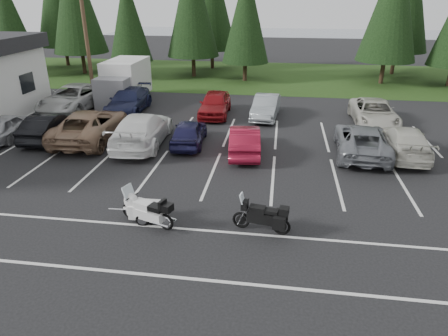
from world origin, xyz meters
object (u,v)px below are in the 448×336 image
car_near_2 (90,125)px  adventure_motorcycle (261,214)px  utility_pole (86,35)px  car_near_4 (189,132)px  car_near_1 (49,126)px  car_far_4 (374,113)px  car_far_2 (215,104)px  car_far_3 (266,107)px  box_truck (122,83)px  car_near_0 (7,126)px  car_far_1 (129,101)px  car_near_5 (244,140)px  car_near_7 (404,141)px  cargo_trailer (145,211)px  car_near_3 (142,129)px  touring_motorcycle (146,207)px  car_far_0 (73,98)px  car_near_6 (362,140)px

car_near_2 → adventure_motorcycle: 12.44m
utility_pole → car_near_4: utility_pole is taller
car_near_1 → car_far_4: bearing=-167.9°
car_near_1 → car_far_2: 10.05m
car_near_1 → car_far_3: bearing=-157.4°
box_truck → car_near_0: (-3.34, -8.38, -0.76)m
car_far_1 → car_far_3: (9.09, 0.08, -0.06)m
car_near_0 → car_far_2: 12.11m
car_near_4 → adventure_motorcycle: 8.93m
adventure_motorcycle → car_near_5: bearing=109.6°
utility_pole → car_near_7: size_ratio=1.84×
car_near_5 → cargo_trailer: car_near_5 is taller
car_near_1 → car_far_1: size_ratio=0.82×
car_near_2 → car_far_1: (0.09, 5.49, -0.06)m
car_far_3 → cargo_trailer: 13.72m
utility_pole → car_near_3: (6.26, -7.75, -3.86)m
car_near_4 → touring_motorcycle: bearing=88.6°
car_far_2 → car_near_2: bearing=-138.2°
adventure_motorcycle → touring_motorcycle: bearing=-168.8°
car_near_1 → car_far_3: 12.86m
car_far_1 → touring_motorcycle: car_far_1 is taller
car_near_2 → touring_motorcycle: 9.80m
car_near_4 → car_near_7: (10.75, 0.03, 0.04)m
cargo_trailer → car_far_0: bearing=123.2°
car_near_0 → car_near_6: (18.73, 0.34, 0.04)m
car_near_1 → touring_motorcycle: 11.17m
car_near_3 → car_far_0: size_ratio=0.96×
car_near_4 → car_near_7: 10.75m
car_near_7 → box_truck: bearing=-21.0°
car_near_0 → car_near_2: bearing=-176.3°
car_far_2 → car_far_3: car_far_2 is taller
car_near_4 → car_near_5: (3.00, -0.83, 0.02)m
car_near_3 → car_near_7: 13.17m
car_near_3 → touring_motorcycle: size_ratio=2.39×
car_near_5 → adventure_motorcycle: (1.24, -7.03, -0.02)m
car_far_0 → car_far_2: (9.69, 0.13, -0.06)m
car_near_7 → car_far_0: 20.70m
car_far_3 → utility_pole: bearing=176.2°
box_truck → car_near_0: size_ratio=1.39×
car_near_0 → car_near_7: (20.77, 0.52, 0.02)m
box_truck → car_near_5: size_ratio=1.34×
car_near_6 → car_far_0: 18.80m
car_far_1 → adventure_motorcycle: (9.58, -13.32, -0.10)m
box_truck → utility_pole: bearing=-166.0°
car_far_0 → touring_motorcycle: (9.55, -13.43, -0.17)m
car_far_4 → car_far_1: bearing=178.7°
car_far_1 → cargo_trailer: size_ratio=3.64×
touring_motorcycle → car_near_5: bearing=89.3°
cargo_trailer → car_far_1: bearing=110.4°
car_near_3 → car_near_5: car_near_3 is taller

